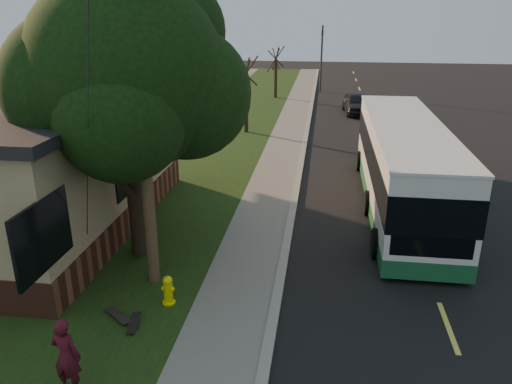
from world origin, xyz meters
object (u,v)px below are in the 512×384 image
traffic_signal (322,54)px  dumpster (51,174)px  leafy_tree (130,76)px  transit_bus (403,163)px  bare_tree_far (276,73)px  distant_car (357,103)px  skateboard_spare (118,315)px  skateboarder (66,356)px  skateboard_main (134,323)px  bare_tree_near (246,96)px  utility_pole (141,109)px  fire_hydrant (168,290)px

traffic_signal → dumpster: size_ratio=2.85×
leafy_tree → traffic_signal: 31.76m
leafy_tree → transit_bus: bearing=31.0°
bare_tree_far → distant_car: size_ratio=0.96×
leafy_tree → skateboard_spare: bearing=-80.3°
transit_bus → traffic_signal: bearing=97.2°
skateboarder → distant_car: size_ratio=0.37×
skateboard_main → bare_tree_far: bearing=89.8°
bare_tree_near → transit_bus: (7.33, -10.54, -0.50)m
utility_pole → distant_car: utility_pole is taller
dumpster → distant_car: dumpster is taller
skateboard_spare → skateboarder: bearing=-88.9°
skateboard_main → leafy_tree: bearing=106.2°
bare_tree_far → skateboard_main: size_ratio=4.72×
skateboard_main → dumpster: size_ratio=0.44×
transit_bus → distant_car: bearing=92.3°
leafy_tree → bare_tree_far: 27.56m
transit_bus → dumpster: transit_bus is taller
bare_tree_far → dumpster: (-6.50, -22.88, -1.23)m
bare_tree_near → skateboarder: size_ratio=2.76×
utility_pole → leafy_tree: 1.94m
distant_car → skateboard_spare: bearing=-109.9°
transit_bus → dumpster: 13.36m
fire_hydrant → traffic_signal: (3.10, 34.00, 2.73)m
distant_car → leafy_tree: bearing=-113.5°
leafy_tree → dumpster: leafy_tree is taller
transit_bus → skateboard_spare: 11.18m
transit_bus → skateboard_spare: bearing=-132.0°
utility_pole → traffic_signal: bearing=83.4°
transit_bus → skateboard_main: (-6.94, -8.45, -1.53)m
leafy_tree → skateboarder: leafy_tree is taller
bare_tree_far → distant_car: (6.13, -5.28, -1.29)m
skateboarder → bare_tree_near: bearing=-84.2°
utility_pole → skateboarder: 5.59m
skateboarder → transit_bus: bearing=-118.9°
skateboard_main → dumpster: 10.33m
fire_hydrant → distant_car: bearing=76.9°
leafy_tree → dumpster: 8.22m
skateboard_spare → distant_car: 26.37m
fire_hydrant → utility_pole: 4.37m
leafy_tree → bare_tree_far: leafy_tree is taller
utility_pole → skateboarder: (-0.24, -4.12, -3.78)m
fire_hydrant → leafy_tree: leafy_tree is taller
bare_tree_near → skateboarder: bearing=-90.1°
skateboard_main → distant_car: (6.25, 25.71, 0.58)m
bare_tree_near → distant_car: 9.56m
bare_tree_far → skateboarder: bearing=-90.9°
leafy_tree → skateboarder: (0.63, -5.77, -4.32)m
traffic_signal → skateboarder: (-4.04, -37.12, -2.31)m
leafy_tree → bare_tree_far: (1.17, 27.35, -3.16)m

